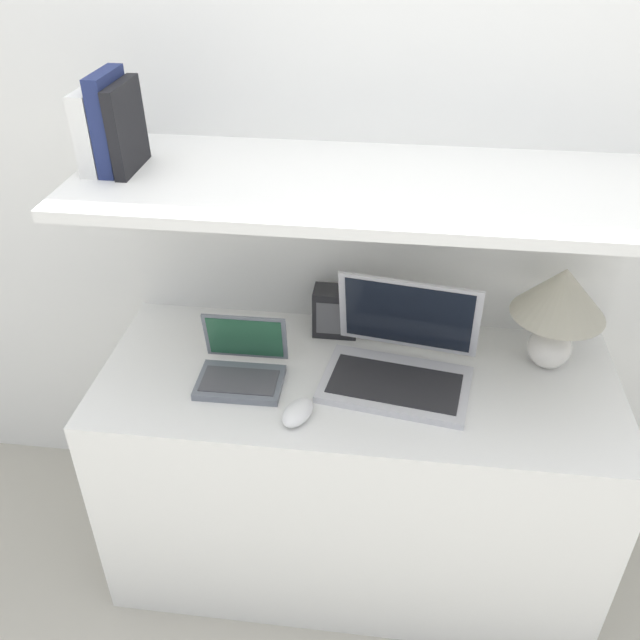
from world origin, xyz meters
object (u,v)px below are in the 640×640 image
table_lamp (560,301)px  book_navy (111,122)px  laptop_large (400,361)px  router_box (336,311)px  book_white (94,129)px  book_black (127,127)px  laptop_small (242,367)px  computer_mouse (298,412)px

table_lamp → book_navy: bearing=-177.3°
laptop_large → router_box: 0.27m
book_white → book_black: book_black is taller
laptop_large → book_black: (-0.69, 0.05, 0.59)m
laptop_small → book_black: (-0.26, 0.11, 0.61)m
table_lamp → book_navy: size_ratio=1.33×
computer_mouse → router_box: size_ratio=0.86×
router_box → book_black: bearing=-164.1°
book_white → router_box: bearing=13.7°
router_box → book_white: bearing=-166.3°
computer_mouse → book_black: size_ratio=0.61×
computer_mouse → book_white: bearing=153.8°
book_navy → router_box: bearing=14.8°
laptop_small → book_white: size_ratio=1.20×
laptop_large → computer_mouse: bearing=-140.4°
book_white → computer_mouse: bearing=-26.2°
book_white → book_black: 0.08m
router_box → book_white: book_white is taller
table_lamp → laptop_large: table_lamp is taller
laptop_large → computer_mouse: 0.32m
laptop_large → computer_mouse: (-0.25, -0.20, -0.03)m
book_black → book_white: bearing=180.0°
book_black → book_navy: bearing=180.0°
table_lamp → laptop_large: 0.45m
computer_mouse → book_navy: size_ratio=0.55×
laptop_small → computer_mouse: size_ratio=1.82×
book_white → book_navy: bearing=0.0°
router_box → laptop_large: bearing=-44.5°
table_lamp → computer_mouse: bearing=-154.7°
book_navy → book_black: book_navy is taller
laptop_small → book_black: size_ratio=1.11×
book_white → laptop_large: bearing=-3.8°
book_black → laptop_large: bearing=-4.2°
laptop_small → router_box: laptop_small is taller
table_lamp → book_white: (-1.17, -0.05, 0.43)m
laptop_small → router_box: 0.34m
laptop_large → laptop_small: bearing=-171.7°
laptop_small → computer_mouse: (0.17, -0.14, -0.02)m
book_white → laptop_small: bearing=-18.0°
laptop_small → book_black: 0.67m
laptop_large → book_black: book_black is taller
table_lamp → router_box: (-0.60, 0.09, -0.14)m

